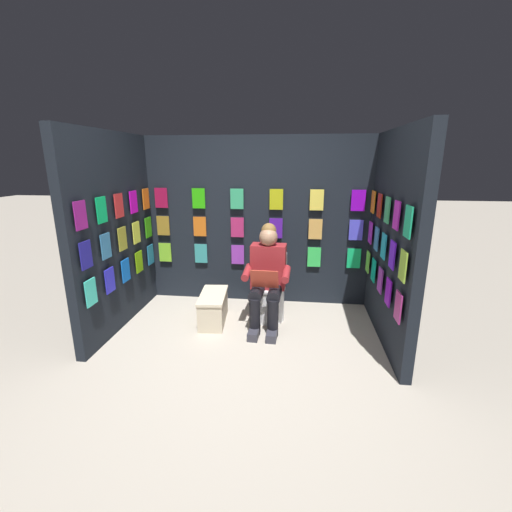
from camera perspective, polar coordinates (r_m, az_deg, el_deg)
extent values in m
plane|color=#B2A899|center=(3.35, -3.58, -18.59)|extent=(30.00, 30.00, 0.00)
cube|color=black|center=(4.62, 0.21, 5.66)|extent=(3.01, 0.10, 2.18)
cube|color=#7BC32B|center=(4.94, -14.69, 0.59)|extent=(0.17, 0.01, 0.26)
cube|color=teal|center=(4.78, -9.02, 0.41)|extent=(0.17, 0.01, 0.26)
cube|color=purple|center=(4.66, -3.02, 0.22)|extent=(0.17, 0.01, 0.26)
cube|color=gold|center=(4.61, 3.21, 0.02)|extent=(0.17, 0.01, 0.26)
cube|color=#32CE52|center=(4.60, 9.52, -0.18)|extent=(0.17, 0.01, 0.26)
cube|color=#13B563|center=(4.66, 15.76, -0.38)|extent=(0.17, 0.01, 0.26)
cube|color=olive|center=(4.86, -14.99, 4.83)|extent=(0.17, 0.01, 0.26)
cube|color=#D36318|center=(4.69, -9.21, 4.80)|extent=(0.17, 0.01, 0.26)
cube|color=#AB235C|center=(4.58, -3.08, 4.71)|extent=(0.17, 0.01, 0.26)
cube|color=#491899|center=(4.52, 3.28, 4.57)|extent=(0.17, 0.01, 0.26)
cube|color=gold|center=(4.52, 9.73, 4.37)|extent=(0.17, 0.01, 0.26)
cube|color=#494ADB|center=(4.57, 16.10, 4.11)|extent=(0.17, 0.01, 0.26)
cube|color=maroon|center=(4.81, -15.30, 9.19)|extent=(0.17, 0.01, 0.26)
cube|color=#29B60E|center=(4.64, -9.41, 9.32)|extent=(0.17, 0.01, 0.26)
cube|color=#32A46C|center=(4.53, -3.15, 9.35)|extent=(0.17, 0.01, 0.26)
cube|color=#ADB214|center=(4.47, 3.35, 9.26)|extent=(0.17, 0.01, 0.26)
cube|color=#F1D94C|center=(4.46, 9.94, 9.05)|extent=(0.17, 0.01, 0.26)
cube|color=#7C0AC5|center=(4.52, 16.45, 8.74)|extent=(0.17, 0.01, 0.26)
cube|color=black|center=(3.81, 21.55, 2.47)|extent=(0.10, 1.74, 2.18)
cube|color=#71DB43|center=(4.55, 17.87, -0.90)|extent=(0.01, 0.17, 0.26)
cube|color=#0BAA89|center=(4.23, 18.72, -2.22)|extent=(0.01, 0.17, 0.26)
cube|color=purple|center=(3.90, 19.71, -3.76)|extent=(0.01, 0.17, 0.26)
cube|color=purple|center=(3.58, 20.88, -5.58)|extent=(0.01, 0.17, 0.26)
cube|color=#9E2977|center=(3.27, 22.29, -7.74)|extent=(0.01, 0.17, 0.26)
cube|color=#B12ACA|center=(4.47, 18.26, 3.68)|extent=(0.01, 0.17, 0.26)
cube|color=teal|center=(4.13, 19.16, 2.70)|extent=(0.01, 0.17, 0.26)
cube|color=#1E9CBE|center=(3.80, 20.22, 1.54)|extent=(0.01, 0.17, 0.26)
cube|color=#5B17DF|center=(3.48, 21.47, 0.16)|extent=(0.01, 0.17, 0.26)
cube|color=#92C038|center=(3.15, 22.98, -1.50)|extent=(0.01, 0.17, 0.26)
cube|color=orange|center=(4.41, 18.67, 8.41)|extent=(0.01, 0.17, 0.26)
cube|color=#99230B|center=(4.07, 19.62, 7.80)|extent=(0.01, 0.17, 0.26)
cube|color=#319C5C|center=(3.74, 20.74, 7.08)|extent=(0.01, 0.17, 0.26)
cube|color=purple|center=(3.40, 22.08, 6.22)|extent=(0.01, 0.17, 0.26)
cube|color=#19A56F|center=(3.07, 23.70, 5.16)|extent=(0.01, 0.17, 0.26)
cube|color=black|center=(4.21, -22.19, 3.55)|extent=(0.10, 1.74, 2.18)
cube|color=#3BDCC4|center=(3.70, -25.47, -5.42)|extent=(0.01, 0.17, 0.26)
cube|color=#2F2DE0|center=(3.98, -22.85, -3.71)|extent=(0.01, 0.17, 0.26)
cube|color=blue|center=(4.27, -20.60, -2.22)|extent=(0.01, 0.17, 0.26)
cube|color=#70B30F|center=(4.57, -18.63, -0.92)|extent=(0.01, 0.17, 0.26)
cube|color=#1D6A9D|center=(4.87, -16.91, 0.22)|extent=(0.01, 0.17, 0.26)
cube|color=navy|center=(3.60, -26.15, 0.14)|extent=(0.01, 0.17, 0.26)
cube|color=teal|center=(3.88, -23.42, 1.49)|extent=(0.01, 0.17, 0.26)
cube|color=#9D992E|center=(4.18, -21.08, 2.65)|extent=(0.01, 0.17, 0.26)
cube|color=#D7E442|center=(4.48, -19.04, 3.65)|extent=(0.01, 0.17, 0.26)
cube|color=#2D9A12|center=(4.79, -17.26, 4.52)|extent=(0.01, 0.17, 0.26)
cube|color=#901B7D|center=(3.53, -26.86, 5.97)|extent=(0.01, 0.17, 0.26)
cube|color=#0DBA60|center=(3.82, -24.02, 6.91)|extent=(0.01, 0.17, 0.26)
cube|color=red|center=(4.12, -21.58, 7.69)|extent=(0.01, 0.17, 0.26)
cube|color=#D60DC7|center=(4.43, -19.46, 8.36)|extent=(0.01, 0.17, 0.26)
cube|color=orange|center=(4.74, -17.62, 8.93)|extent=(0.01, 0.17, 0.26)
cylinder|color=white|center=(4.24, 2.03, -7.83)|extent=(0.38, 0.38, 0.40)
cylinder|color=white|center=(4.16, 2.06, -5.15)|extent=(0.41, 0.41, 0.02)
cube|color=white|center=(4.35, 2.51, -1.89)|extent=(0.39, 0.19, 0.36)
cylinder|color=white|center=(4.27, 2.37, -2.24)|extent=(0.39, 0.08, 0.39)
cube|color=maroon|center=(4.05, 2.06, -1.69)|extent=(0.41, 0.24, 0.52)
sphere|color=tan|center=(3.93, 2.06, 3.13)|extent=(0.21, 0.21, 0.21)
sphere|color=olive|center=(3.94, 2.12, 4.19)|extent=(0.17, 0.17, 0.17)
cylinder|color=black|center=(3.93, 3.11, -6.03)|extent=(0.17, 0.41, 0.15)
cylinder|color=black|center=(3.95, 0.22, -5.87)|extent=(0.17, 0.41, 0.15)
cylinder|color=black|center=(3.86, 2.77, -10.14)|extent=(0.12, 0.12, 0.42)
cylinder|color=black|center=(3.88, -0.21, -9.95)|extent=(0.12, 0.12, 0.42)
cube|color=#33333D|center=(3.88, 2.64, -12.74)|extent=(0.12, 0.26, 0.09)
cube|color=#33333D|center=(3.90, -0.35, -12.53)|extent=(0.12, 0.26, 0.09)
cylinder|color=maroon|center=(3.86, 4.97, -2.99)|extent=(0.10, 0.31, 0.13)
cylinder|color=maroon|center=(3.92, -1.47, -2.67)|extent=(0.10, 0.31, 0.13)
cube|color=#CD412F|center=(3.74, 1.40, -3.82)|extent=(0.30, 0.14, 0.23)
cube|color=beige|center=(4.22, -7.02, -8.65)|extent=(0.34, 0.64, 0.32)
cube|color=beige|center=(4.15, -7.10, -6.43)|extent=(0.36, 0.67, 0.03)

